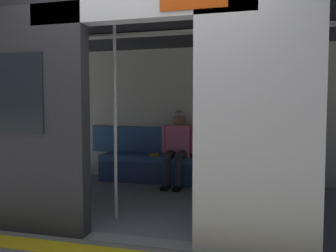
{
  "coord_description": "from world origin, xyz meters",
  "views": [
    {
      "loc": [
        -1.01,
        2.83,
        1.24
      ],
      "look_at": [
        0.06,
        -1.3,
        0.98
      ],
      "focal_mm": 35.89,
      "sensor_mm": 36.0,
      "label": 1
    }
  ],
  "objects": [
    {
      "name": "train_car",
      "position": [
        0.07,
        -1.25,
        1.53
      ],
      "size": [
        6.4,
        2.82,
        2.3
      ],
      "color": "silver",
      "rests_on": "ground_plane"
    },
    {
      "name": "book",
      "position": [
        0.57,
        -2.36,
        0.45
      ],
      "size": [
        0.21,
        0.26,
        0.03
      ],
      "primitive_type": "cube",
      "rotation": [
        0.0,
        0.0,
        0.32
      ],
      "color": "gold",
      "rests_on": "bench_seat"
    },
    {
      "name": "bench_seat",
      "position": [
        0.0,
        -2.31,
        0.33
      ],
      "size": [
        2.9,
        0.44,
        0.43
      ],
      "color": "#38609E",
      "rests_on": "ground_plane"
    },
    {
      "name": "grab_pole_door",
      "position": [
        0.45,
        -0.54,
        1.08
      ],
      "size": [
        0.04,
        0.04,
        2.16
      ],
      "primitive_type": "cylinder",
      "color": "silver",
      "rests_on": "ground_plane"
    },
    {
      "name": "person_seated",
      "position": [
        0.15,
        -2.25,
        0.66
      ],
      "size": [
        0.55,
        0.68,
        1.16
      ],
      "color": "pink",
      "rests_on": "ground_plane"
    },
    {
      "name": "handbag",
      "position": [
        -0.21,
        -2.33,
        0.52
      ],
      "size": [
        0.26,
        0.15,
        0.17
      ],
      "color": "brown",
      "rests_on": "bench_seat"
    },
    {
      "name": "ground_plane",
      "position": [
        0.0,
        0.0,
        0.0
      ],
      "size": [
        60.0,
        60.0,
        0.0
      ],
      "primitive_type": "plane",
      "color": "gray"
    },
    {
      "name": "grab_pole_far",
      "position": [
        -0.45,
        -0.66,
        1.08
      ],
      "size": [
        0.04,
        0.04,
        2.16
      ],
      "primitive_type": "cylinder",
      "color": "silver",
      "rests_on": "ground_plane"
    }
  ]
}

